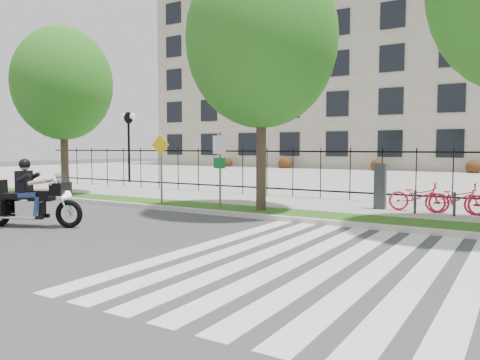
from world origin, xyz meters
The scene contains 14 objects.
ground centered at (0.00, 0.00, 0.00)m, with size 120.00×120.00×0.00m, color #3D3D40.
curb centered at (0.00, 4.10, 0.07)m, with size 60.00×0.20×0.15m, color beige.
grass_verge centered at (0.00, 4.95, 0.07)m, with size 60.00×1.50×0.15m, color #215014.
sidewalk centered at (0.00, 7.45, 0.07)m, with size 60.00×3.50×0.15m, color gray.
plaza centered at (0.00, 25.00, 0.05)m, with size 80.00×34.00×0.10m, color gray.
crosswalk_stripes centered at (4.83, 0.00, 0.01)m, with size 5.70×8.00×0.01m, color silver, non-canonical shape.
iron_fence centered at (0.00, 9.20, 1.15)m, with size 30.00×0.06×2.00m, color black, non-canonical shape.
office_building centered at (0.00, 44.92, 9.97)m, with size 60.00×21.90×20.15m.
lamp_post_left centered at (-12.00, 12.00, 3.21)m, with size 1.06×0.70×4.25m.
street_tree_0 centered at (-8.75, 4.95, 4.85)m, with size 4.15×4.15×7.10m.
street_tree_1 centered at (0.87, 4.95, 5.52)m, with size 4.81×4.81×8.15m.
sign_pole_regulatory centered at (-0.48, 4.58, 1.74)m, with size 0.50×0.09×2.50m.
sign_pole_warning centered at (-3.02, 4.58, 1.74)m, with size 0.78×0.09×2.49m.
motorcycle_rider centered at (-3.28, -0.40, 0.74)m, with size 2.72×1.53×2.24m.
Camera 1 is at (8.15, -8.16, 2.16)m, focal length 35.00 mm.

